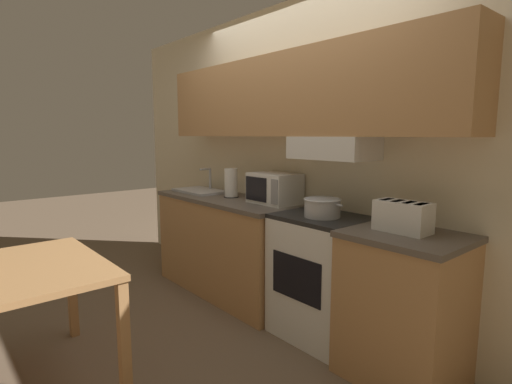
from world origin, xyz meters
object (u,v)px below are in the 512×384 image
(cooking_pot, at_px, (322,207))
(microwave, at_px, (274,188))
(sink_basin, at_px, (200,190))
(stove_range, at_px, (321,277))
(paper_towel_roll, at_px, (231,183))
(dining_table, at_px, (36,283))
(toaster, at_px, (403,216))

(cooking_pot, bearing_deg, microwave, 168.30)
(cooking_pot, height_order, sink_basin, sink_basin)
(stove_range, distance_m, sink_basin, 1.64)
(sink_basin, bearing_deg, paper_towel_roll, 5.04)
(cooking_pot, bearing_deg, dining_table, -113.42)
(sink_basin, distance_m, dining_table, 1.92)
(paper_towel_roll, bearing_deg, toaster, -0.93)
(stove_range, bearing_deg, cooking_pot, -52.30)
(microwave, relative_size, sink_basin, 0.75)
(paper_towel_roll, bearing_deg, stove_range, -1.10)
(microwave, height_order, paper_towel_roll, paper_towel_roll)
(cooking_pot, xyz_separation_m, dining_table, (-0.72, -1.66, -0.35))
(stove_range, relative_size, microwave, 2.20)
(stove_range, bearing_deg, dining_table, -112.23)
(toaster, distance_m, sink_basin, 2.19)
(cooking_pot, bearing_deg, toaster, 2.72)
(microwave, bearing_deg, dining_table, -92.87)
(sink_basin, bearing_deg, dining_table, -62.38)
(dining_table, bearing_deg, microwave, 87.13)
(microwave, distance_m, dining_table, 1.84)
(stove_range, distance_m, dining_table, 1.84)
(stove_range, xyz_separation_m, dining_table, (-0.69, -1.70, 0.17))
(toaster, height_order, dining_table, toaster)
(toaster, relative_size, paper_towel_roll, 1.22)
(stove_range, height_order, dining_table, stove_range)
(stove_range, height_order, toaster, toaster)
(stove_range, relative_size, cooking_pot, 2.65)
(cooking_pot, xyz_separation_m, microwave, (-0.63, 0.13, 0.06))
(stove_range, xyz_separation_m, sink_basin, (-1.57, -0.02, 0.47))
(toaster, bearing_deg, stove_range, 179.38)
(toaster, relative_size, dining_table, 0.31)
(microwave, bearing_deg, sink_basin, -173.17)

